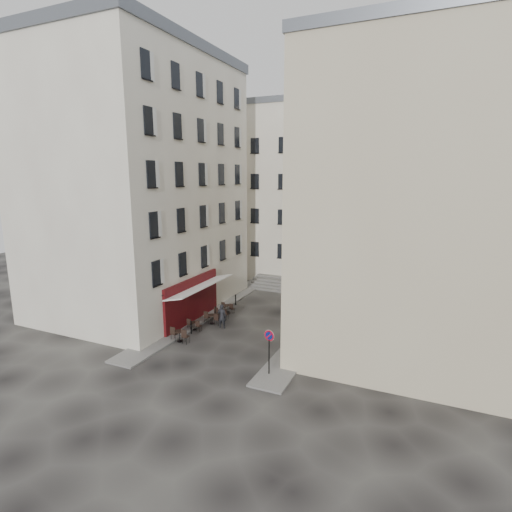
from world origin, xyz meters
The scene contains 18 objects.
ground centered at (0.00, 0.00, 0.00)m, with size 90.00×90.00×0.00m, color black.
sidewalk_left centered at (-4.50, 4.00, 0.06)m, with size 2.00×22.00×0.12m, color slate.
sidewalk_right centered at (4.50, 3.00, 0.06)m, with size 2.00×18.00×0.12m, color slate.
building_left centered at (-10.50, 3.00, 10.31)m, with size 12.20×16.20×20.60m.
building_right centered at (10.50, 3.50, 9.31)m, with size 12.20×14.20×18.60m.
building_back centered at (-1.00, 19.00, 9.31)m, with size 18.20×10.20×18.60m.
cafe_storefront centered at (-4.32, 1.00, 1.88)m, with size 1.74×7.30×3.50m.
stone_steps centered at (0.00, 12.57, 0.40)m, with size 9.00×3.15×0.80m.
bollard_near centered at (-3.25, -1.00, 0.53)m, with size 0.12×0.12×0.98m.
bollard_mid centered at (-3.25, 2.50, 0.53)m, with size 0.12×0.12×0.98m.
bollard_far centered at (-3.25, 6.00, 0.53)m, with size 0.12×0.12×0.98m.
no_parking_sign centered at (4.14, -4.35, 1.93)m, with size 0.61×0.17×2.72m.
bistro_table_a centered at (-3.14, -2.53, 0.51)m, with size 1.41×0.66×0.99m.
bistro_table_b centered at (-3.39, -0.36, 0.41)m, with size 1.15×0.54×0.81m.
bistro_table_c centered at (-2.81, 1.22, 0.48)m, with size 1.32×0.62×0.93m.
bistro_table_d centered at (-2.78, 2.60, 0.43)m, with size 1.20×0.56×0.84m.
bistro_table_e centered at (-2.96, 4.05, 0.42)m, with size 1.16×0.54×0.81m.
pedestrian centered at (-1.77, 0.89, 0.92)m, with size 0.67×0.44×1.83m, color black.
Camera 1 is at (11.97, -23.62, 11.18)m, focal length 28.00 mm.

